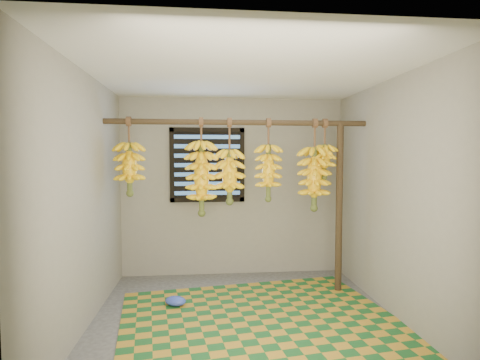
{
  "coord_description": "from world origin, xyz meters",
  "views": [
    {
      "loc": [
        -0.41,
        -3.58,
        1.59
      ],
      "look_at": [
        0.0,
        0.55,
        1.35
      ],
      "focal_mm": 28.0,
      "sensor_mm": 36.0,
      "label": 1
    }
  ],
  "objects": [
    {
      "name": "banana_bunch_a",
      "position": [
        -1.23,
        0.7,
        1.48
      ],
      "size": [
        0.31,
        0.31,
        0.87
      ],
      "color": "brown",
      "rests_on": "hanging_pole"
    },
    {
      "name": "hanging_pole",
      "position": [
        0.0,
        0.7,
        2.0
      ],
      "size": [
        3.0,
        0.06,
        0.06
      ],
      "primitive_type": "cylinder",
      "rotation": [
        0.0,
        1.57,
        0.0
      ],
      "color": "#463620",
      "rests_on": "wall_left"
    },
    {
      "name": "banana_bunch_b",
      "position": [
        -0.43,
        0.7,
        1.37
      ],
      "size": [
        0.34,
        0.34,
        1.11
      ],
      "color": "brown",
      "rests_on": "hanging_pole"
    },
    {
      "name": "banana_bunch_c",
      "position": [
        -0.11,
        0.7,
        1.38
      ],
      "size": [
        0.32,
        0.32,
        0.98
      ],
      "color": "brown",
      "rests_on": "hanging_pole"
    },
    {
      "name": "wall_back",
      "position": [
        0.0,
        1.5,
        1.2
      ],
      "size": [
        3.0,
        0.01,
        2.4
      ],
      "primitive_type": "cube",
      "color": "gray",
      "rests_on": "floor"
    },
    {
      "name": "woven_mat",
      "position": [
        0.15,
        -0.04,
        0.01
      ],
      "size": [
        2.95,
        2.49,
        0.01
      ],
      "primitive_type": "cube",
      "rotation": [
        0.0,
        0.0,
        0.14
      ],
      "color": "#195624",
      "rests_on": "floor"
    },
    {
      "name": "ceiling",
      "position": [
        0.0,
        0.0,
        2.4
      ],
      "size": [
        3.0,
        3.0,
        0.01
      ],
      "primitive_type": "cube",
      "color": "silver",
      "rests_on": "wall_back"
    },
    {
      "name": "banana_bunch_e",
      "position": [
        0.89,
        0.7,
        1.35
      ],
      "size": [
        0.36,
        0.36,
        1.07
      ],
      "color": "brown",
      "rests_on": "hanging_pole"
    },
    {
      "name": "support_post",
      "position": [
        1.2,
        0.7,
        1.0
      ],
      "size": [
        0.08,
        0.08,
        2.0
      ],
      "primitive_type": "cylinder",
      "color": "#463620",
      "rests_on": "floor"
    },
    {
      "name": "wall_left",
      "position": [
        -1.5,
        0.0,
        1.2
      ],
      "size": [
        0.01,
        3.0,
        2.4
      ],
      "primitive_type": "cube",
      "color": "gray",
      "rests_on": "floor"
    },
    {
      "name": "banana_bunch_d",
      "position": [
        0.34,
        0.7,
        1.43
      ],
      "size": [
        0.3,
        0.3,
        0.95
      ],
      "color": "brown",
      "rests_on": "hanging_pole"
    },
    {
      "name": "banana_bunch_f",
      "position": [
        1.01,
        0.7,
        1.55
      ],
      "size": [
        0.28,
        0.28,
        0.71
      ],
      "color": "brown",
      "rests_on": "hanging_pole"
    },
    {
      "name": "plastic_bag",
      "position": [
        -0.71,
        0.41,
        0.06
      ],
      "size": [
        0.29,
        0.25,
        0.1
      ],
      "primitive_type": "ellipsoid",
      "rotation": [
        0.0,
        0.0,
        -0.41
      ],
      "color": "#324ABD",
      "rests_on": "woven_mat"
    },
    {
      "name": "window",
      "position": [
        -0.35,
        1.48,
        1.5
      ],
      "size": [
        1.0,
        0.04,
        1.0
      ],
      "color": "black",
      "rests_on": "wall_back"
    },
    {
      "name": "wall_right",
      "position": [
        1.5,
        0.0,
        1.2
      ],
      "size": [
        0.01,
        3.0,
        2.4
      ],
      "primitive_type": "cube",
      "color": "gray",
      "rests_on": "floor"
    },
    {
      "name": "floor",
      "position": [
        0.0,
        0.0,
        -0.01
      ],
      "size": [
        3.0,
        3.0,
        0.01
      ],
      "primitive_type": "cube",
      "color": "#444444",
      "rests_on": "ground"
    }
  ]
}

